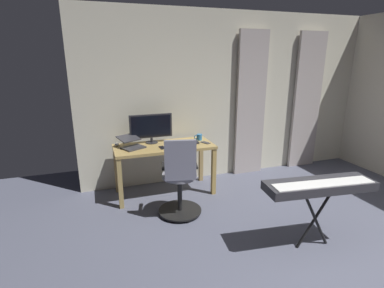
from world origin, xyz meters
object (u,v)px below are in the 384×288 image
cell_phone_face_up (205,143)px  piano_keyboard (319,187)px  computer_keyboard (184,143)px  computer_monitor (151,127)px  office_chair (180,181)px  cell_phone_by_monitor (162,148)px  computer_mouse (117,144)px  mug_tea (199,137)px  desk (164,152)px  laptop (132,144)px

cell_phone_face_up → piano_keyboard: bearing=81.8°
computer_keyboard → cell_phone_face_up: size_ratio=2.87×
computer_monitor → cell_phone_face_up: computer_monitor is taller
computer_keyboard → office_chair: bearing=68.1°
office_chair → piano_keyboard: bearing=-29.5°
computer_keyboard → cell_phone_face_up: bearing=170.0°
cell_phone_by_monitor → computer_mouse: bearing=-32.9°
cell_phone_face_up → mug_tea: size_ratio=1.15×
desk → cell_phone_by_monitor: size_ratio=9.86×
cell_phone_by_monitor → mug_tea: (-0.63, -0.22, 0.04)m
desk → computer_monitor: 0.42m
computer_keyboard → piano_keyboard: 1.97m
computer_mouse → piano_keyboard: computer_mouse is taller
desk → cell_phone_face_up: (-0.61, 0.08, 0.11)m
piano_keyboard → mug_tea: bearing=-65.2°
office_chair → cell_phone_by_monitor: 0.66m
computer_monitor → piano_keyboard: computer_monitor is taller
piano_keyboard → office_chair: bearing=-35.7°
computer_keyboard → cell_phone_face_up: (-0.31, 0.05, -0.01)m
desk → piano_keyboard: size_ratio=1.21×
desk → computer_keyboard: computer_keyboard is taller
desk → mug_tea: 0.60m
computer_monitor → laptop: (0.31, 0.16, -0.19)m
desk → piano_keyboard: (-1.19, 1.79, 0.05)m
desk → computer_mouse: computer_mouse is taller
computer_monitor → laptop: computer_monitor is taller
cell_phone_face_up → piano_keyboard: 1.80m
laptop → computer_monitor: bearing=-179.2°
cell_phone_face_up → mug_tea: bearing=-106.2°
cell_phone_by_monitor → piano_keyboard: piano_keyboard is taller
office_chair → cell_phone_face_up: (-0.59, -0.64, 0.26)m
laptop → mug_tea: bearing=157.6°
computer_mouse → laptop: bearing=137.6°
computer_keyboard → cell_phone_by_monitor: bearing=14.7°
office_chair → desk: bearing=104.6°
office_chair → piano_keyboard: size_ratio=0.90×
computer_monitor → mug_tea: 0.75m
computer_keyboard → computer_mouse: 0.97m
computer_keyboard → piano_keyboard: bearing=116.9°
desk → laptop: (0.45, -0.03, 0.16)m
cell_phone_by_monitor → cell_phone_face_up: bearing=179.1°
piano_keyboard → computer_keyboard: bearing=-56.5°
mug_tea → computer_mouse: bearing=-4.8°
computer_keyboard → piano_keyboard: (-0.89, 1.76, -0.06)m
office_chair → computer_mouse: office_chair is taller
cell_phone_by_monitor → computer_keyboard: bearing=-169.6°
mug_tea → computer_monitor: bearing=-7.1°
office_chair → cell_phone_by_monitor: (0.08, -0.60, 0.26)m
computer_monitor → cell_phone_by_monitor: 0.40m
computer_monitor → computer_keyboard: (-0.44, 0.22, -0.23)m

